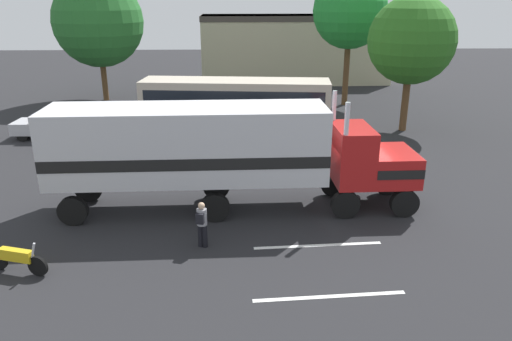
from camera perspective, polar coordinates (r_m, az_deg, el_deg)
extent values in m
plane|color=#232326|center=(20.32, 11.10, -3.82)|extent=(120.00, 120.00, 0.00)
cube|color=silver|center=(16.87, 7.29, -8.75)|extent=(4.40, 0.40, 0.01)
cube|color=silver|center=(14.36, 8.65, -14.45)|extent=(4.40, 0.43, 0.01)
cube|color=#B21919|center=(19.92, 15.55, 0.57)|extent=(1.85, 2.54, 1.20)
cube|color=#B21919|center=(19.31, 11.18, 1.89)|extent=(1.45, 2.53, 2.20)
cube|color=silver|center=(20.24, 18.07, 0.61)|extent=(0.12, 2.10, 1.08)
cube|color=black|center=(19.90, 15.56, 0.73)|extent=(1.85, 2.58, 0.36)
cylinder|color=silver|center=(20.04, 9.01, 4.48)|extent=(0.18, 0.18, 3.40)
cylinder|color=silver|center=(17.98, 10.44, 2.60)|extent=(0.18, 0.18, 3.40)
cube|color=silver|center=(18.62, -8.04, 3.17)|extent=(10.55, 2.81, 2.80)
cube|color=black|center=(18.74, -7.97, 1.94)|extent=(10.55, 2.85, 0.44)
cylinder|color=silver|center=(21.01, 11.22, -0.23)|extent=(1.31, 0.67, 0.64)
cylinder|color=black|center=(21.38, 15.12, -1.34)|extent=(1.11, 0.32, 1.10)
cylinder|color=black|center=(19.46, 17.07, -3.69)|extent=(1.11, 0.32, 1.10)
cylinder|color=black|center=(20.78, 9.08, -1.51)|extent=(1.11, 0.32, 1.10)
cylinder|color=black|center=(18.80, 10.46, -3.95)|extent=(1.11, 0.32, 1.10)
cylinder|color=black|center=(20.32, -4.70, -1.81)|extent=(1.11, 0.32, 1.10)
cylinder|color=black|center=(18.30, -4.83, -4.37)|extent=(1.11, 0.32, 1.10)
cylinder|color=black|center=(21.13, -19.08, -2.02)|extent=(1.11, 0.32, 1.10)
cylinder|color=black|center=(19.19, -20.75, -4.47)|extent=(1.11, 0.32, 1.10)
cylinder|color=black|center=(16.63, -6.55, -7.60)|extent=(0.18, 0.18, 0.82)
cylinder|color=black|center=(16.58, -6.05, -7.65)|extent=(0.18, 0.18, 0.82)
cylinder|color=gray|center=(16.29, -6.39, -5.44)|extent=(0.34, 0.34, 0.58)
sphere|color=tan|center=(16.12, -6.45, -4.14)|extent=(0.23, 0.23, 0.23)
cube|color=black|center=(16.11, -6.62, -5.65)|extent=(0.29, 0.22, 0.36)
cube|color=#BFB29E|center=(28.99, -2.41, 7.77)|extent=(11.21, 3.69, 2.90)
cube|color=black|center=(28.87, -2.43, 8.89)|extent=(10.55, 3.66, 0.90)
cylinder|color=black|center=(30.26, 5.64, 5.39)|extent=(1.02, 0.38, 1.00)
cylinder|color=black|center=(28.09, 5.75, 4.24)|extent=(1.02, 0.38, 1.00)
cylinder|color=black|center=(31.01, -8.99, 5.60)|extent=(1.02, 0.38, 1.00)
cylinder|color=black|center=(28.89, -9.95, 4.48)|extent=(1.02, 0.38, 1.00)
cube|color=#B7B7BC|center=(31.44, -22.81, 4.79)|extent=(4.46, 1.94, 0.70)
cube|color=#1E232D|center=(31.22, -22.62, 5.90)|extent=(2.15, 1.72, 0.55)
cylinder|color=black|center=(31.45, -25.77, 3.69)|extent=(0.65, 0.24, 0.64)
cylinder|color=black|center=(32.81, -24.66, 4.47)|extent=(0.65, 0.24, 0.64)
cylinder|color=black|center=(30.28, -20.62, 3.85)|extent=(0.65, 0.24, 0.64)
cylinder|color=black|center=(31.69, -19.70, 4.64)|extent=(0.65, 0.24, 0.64)
cylinder|color=black|center=(16.35, -24.28, -10.23)|extent=(0.66, 0.29, 0.66)
cube|color=gold|center=(16.66, -26.39, -8.89)|extent=(1.12, 0.55, 0.36)
cylinder|color=silver|center=(16.20, -24.79, -8.77)|extent=(0.29, 0.15, 0.69)
cylinder|color=brown|center=(41.40, -17.44, 10.43)|extent=(0.44, 0.44, 3.69)
sphere|color=#256729|center=(40.98, -18.08, 16.31)|extent=(6.91, 6.91, 6.91)
cylinder|color=brown|center=(38.39, 10.56, 11.33)|extent=(0.44, 0.44, 5.04)
sphere|color=#21832F|center=(38.00, 11.00, 17.94)|extent=(5.46, 5.46, 5.46)
cylinder|color=brown|center=(31.75, 17.15, 7.79)|extent=(0.44, 0.44, 3.70)
sphere|color=#2A691E|center=(31.24, 17.85, 14.37)|extent=(5.20, 5.20, 5.20)
cube|color=#B7AD8C|center=(48.54, 4.52, 14.09)|extent=(17.81, 6.36, 6.29)
cube|color=#3F3833|center=(48.33, 4.62, 17.50)|extent=(17.91, 6.46, 0.50)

